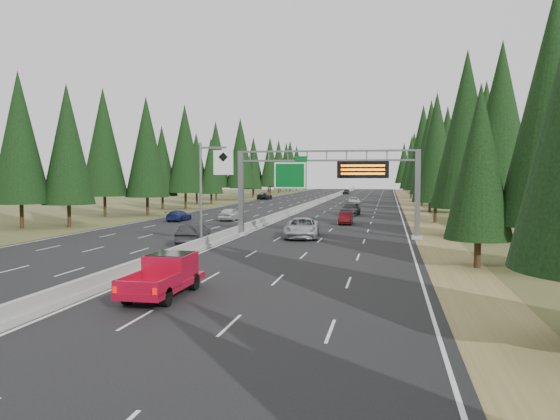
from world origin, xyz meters
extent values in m
cube|color=black|center=(0.00, 80.00, 0.04)|extent=(32.00, 260.00, 0.08)
cube|color=olive|center=(17.80, 80.00, 0.03)|extent=(3.60, 260.00, 0.06)
cube|color=#464D23|center=(-17.80, 80.00, 0.03)|extent=(3.60, 260.00, 0.06)
cube|color=gray|center=(0.00, 80.00, 0.23)|extent=(0.70, 260.00, 0.30)
cube|color=gray|center=(0.00, 80.00, 0.63)|extent=(0.30, 260.00, 0.60)
cube|color=slate|center=(0.35, 35.00, 3.98)|extent=(0.45, 0.45, 7.80)
cube|color=gray|center=(0.35, 35.00, 0.23)|extent=(0.90, 0.90, 0.30)
cube|color=slate|center=(16.20, 35.00, 3.98)|extent=(0.45, 0.45, 7.80)
cube|color=gray|center=(16.20, 35.00, 0.23)|extent=(0.90, 0.90, 0.30)
cube|color=slate|center=(8.28, 35.00, 7.80)|extent=(15.85, 0.35, 0.16)
cube|color=slate|center=(8.28, 35.00, 6.96)|extent=(15.85, 0.35, 0.16)
cube|color=#054C19|center=(5.00, 34.75, 5.63)|extent=(3.00, 0.10, 2.50)
cube|color=silver|center=(5.00, 34.69, 5.63)|extent=(2.85, 0.02, 2.35)
cube|color=#054C19|center=(6.00, 34.75, 7.13)|extent=(1.10, 0.10, 0.45)
cube|color=black|center=(11.50, 34.70, 6.13)|extent=(4.50, 0.40, 1.50)
cube|color=orange|center=(11.50, 34.48, 6.48)|extent=(3.80, 0.02, 0.18)
cube|color=orange|center=(11.50, 34.48, 6.13)|extent=(3.80, 0.02, 0.18)
cube|color=orange|center=(11.50, 34.48, 5.78)|extent=(3.80, 0.02, 0.18)
cylinder|color=slate|center=(0.00, 25.00, 4.08)|extent=(0.20, 0.20, 8.00)
cube|color=gray|center=(0.00, 25.00, 0.18)|extent=(0.50, 0.50, 0.20)
cube|color=slate|center=(1.00, 25.00, 7.68)|extent=(2.00, 0.15, 0.15)
cube|color=silver|center=(1.80, 24.88, 6.58)|extent=(1.50, 0.06, 1.80)
cylinder|color=black|center=(19.04, 20.65, 0.89)|extent=(0.40, 0.40, 1.78)
cone|color=black|center=(19.04, 20.65, 6.47)|extent=(4.01, 4.01, 9.37)
cylinder|color=black|center=(23.04, 20.62, 1.34)|extent=(0.40, 0.40, 2.68)
cone|color=black|center=(23.04, 20.62, 9.73)|extent=(6.04, 6.04, 14.09)
cylinder|color=black|center=(20.50, 37.86, 1.35)|extent=(0.40, 0.40, 2.70)
cone|color=black|center=(20.50, 37.86, 9.79)|extent=(6.07, 6.07, 14.17)
cylinder|color=black|center=(23.22, 36.76, 1.39)|extent=(0.40, 0.40, 2.77)
cone|color=black|center=(23.22, 36.76, 10.05)|extent=(6.24, 6.24, 14.55)
cylinder|color=black|center=(19.20, 53.23, 1.23)|extent=(0.40, 0.40, 2.47)
cone|color=black|center=(19.20, 53.23, 8.94)|extent=(5.55, 5.55, 12.95)
cylinder|color=black|center=(24.95, 54.98, 1.35)|extent=(0.40, 0.40, 2.70)
cone|color=black|center=(24.95, 54.98, 9.80)|extent=(6.08, 6.08, 14.19)
cylinder|color=black|center=(19.98, 72.90, 1.38)|extent=(0.40, 0.40, 2.75)
cone|color=black|center=(19.98, 72.90, 9.97)|extent=(6.19, 6.19, 14.44)
cylinder|color=black|center=(24.41, 70.50, 1.30)|extent=(0.40, 0.40, 2.60)
cone|color=black|center=(24.41, 70.50, 9.43)|extent=(5.85, 5.85, 13.66)
cylinder|color=black|center=(19.74, 88.64, 1.47)|extent=(0.40, 0.40, 2.95)
cone|color=black|center=(19.74, 88.64, 10.69)|extent=(6.63, 6.63, 15.48)
cylinder|color=black|center=(24.07, 89.79, 1.46)|extent=(0.40, 0.40, 2.92)
cone|color=black|center=(24.07, 89.79, 10.58)|extent=(6.57, 6.57, 15.33)
cylinder|color=black|center=(20.21, 106.63, 1.26)|extent=(0.40, 0.40, 2.51)
cone|color=black|center=(20.21, 106.63, 9.11)|extent=(5.66, 5.66, 13.20)
cylinder|color=black|center=(23.13, 103.05, 1.28)|extent=(0.40, 0.40, 2.55)
cone|color=black|center=(23.13, 103.05, 9.25)|extent=(5.74, 5.74, 13.40)
cylinder|color=black|center=(19.02, 120.78, 1.21)|extent=(0.40, 0.40, 2.43)
cone|color=black|center=(19.02, 120.78, 8.80)|extent=(5.46, 5.46, 12.74)
cylinder|color=black|center=(23.34, 122.85, 1.30)|extent=(0.40, 0.40, 2.60)
cone|color=black|center=(23.34, 122.85, 9.44)|extent=(5.86, 5.86, 13.68)
cylinder|color=black|center=(20.36, 139.69, 1.39)|extent=(0.40, 0.40, 2.79)
cone|color=black|center=(20.36, 139.69, 10.10)|extent=(6.27, 6.27, 14.63)
cylinder|color=black|center=(23.95, 137.47, 1.49)|extent=(0.40, 0.40, 2.99)
cone|color=black|center=(23.95, 137.47, 10.82)|extent=(6.72, 6.72, 15.67)
cylinder|color=black|center=(20.80, 156.86, 1.23)|extent=(0.40, 0.40, 2.46)
cone|color=black|center=(20.80, 156.86, 8.92)|extent=(5.54, 5.54, 12.92)
cylinder|color=black|center=(23.72, 155.39, 1.11)|extent=(0.40, 0.40, 2.23)
cone|color=black|center=(23.72, 155.39, 8.08)|extent=(5.01, 5.01, 11.70)
cylinder|color=black|center=(20.89, 169.94, 1.17)|extent=(0.40, 0.40, 2.33)
cone|color=black|center=(20.89, 169.94, 8.45)|extent=(5.25, 5.25, 12.25)
cylinder|color=black|center=(23.84, 169.71, 1.08)|extent=(0.40, 0.40, 2.15)
cone|color=black|center=(23.84, 169.71, 7.80)|extent=(4.84, 4.84, 11.30)
cylinder|color=black|center=(19.06, 188.59, 1.40)|extent=(0.40, 0.40, 2.80)
cone|color=black|center=(19.06, 188.59, 10.13)|extent=(6.29, 6.29, 14.67)
cylinder|color=black|center=(23.80, 188.75, 0.94)|extent=(0.40, 0.40, 1.87)
cone|color=black|center=(23.80, 188.75, 6.79)|extent=(4.22, 4.22, 9.84)
cylinder|color=black|center=(-20.45, 40.01, 1.25)|extent=(0.40, 0.40, 2.49)
cone|color=black|center=(-20.45, 40.01, 9.04)|extent=(5.61, 5.61, 13.09)
cylinder|color=black|center=(-24.42, 37.50, 1.33)|extent=(0.40, 0.40, 2.66)
cone|color=black|center=(-24.42, 37.50, 9.64)|extent=(5.99, 5.99, 13.97)
cylinder|color=black|center=(-19.16, 56.94, 1.32)|extent=(0.40, 0.40, 2.64)
cone|color=black|center=(-19.16, 56.94, 9.58)|extent=(5.95, 5.95, 13.88)
cylinder|color=black|center=(-24.46, 54.88, 1.40)|extent=(0.40, 0.40, 2.81)
cone|color=black|center=(-24.46, 54.88, 10.18)|extent=(6.32, 6.32, 14.75)
cylinder|color=black|center=(-19.45, 72.23, 1.39)|extent=(0.40, 0.40, 2.78)
cone|color=black|center=(-19.45, 72.23, 10.06)|extent=(6.24, 6.24, 14.57)
cylinder|color=black|center=(-23.18, 71.40, 1.11)|extent=(0.40, 0.40, 2.22)
cone|color=black|center=(-23.18, 71.40, 8.06)|extent=(5.00, 5.00, 11.67)
cylinder|color=black|center=(-20.11, 87.68, 1.04)|extent=(0.40, 0.40, 2.07)
cone|color=black|center=(-20.11, 87.68, 7.51)|extent=(4.66, 4.66, 10.88)
cylinder|color=black|center=(-23.22, 87.97, 1.12)|extent=(0.40, 0.40, 2.24)
cone|color=black|center=(-23.22, 87.97, 8.13)|extent=(5.05, 5.05, 11.78)
cylinder|color=black|center=(-19.05, 105.22, 1.49)|extent=(0.40, 0.40, 2.97)
cone|color=black|center=(-19.05, 105.22, 10.78)|extent=(6.69, 6.69, 15.61)
cylinder|color=black|center=(-24.60, 104.54, 1.43)|extent=(0.40, 0.40, 2.85)
cone|color=black|center=(-24.60, 104.54, 10.34)|extent=(6.42, 6.42, 14.97)
cylinder|color=black|center=(-20.31, 121.68, 1.06)|extent=(0.40, 0.40, 2.11)
cone|color=black|center=(-20.31, 121.68, 7.65)|extent=(4.75, 4.75, 11.08)
cylinder|color=black|center=(-23.33, 120.06, 1.17)|extent=(0.40, 0.40, 2.34)
cone|color=black|center=(-23.33, 120.06, 8.47)|extent=(5.26, 5.26, 12.27)
cylinder|color=black|center=(-19.09, 136.63, 1.32)|extent=(0.40, 0.40, 2.64)
cone|color=black|center=(-19.09, 136.63, 9.56)|extent=(5.93, 5.93, 13.84)
cylinder|color=black|center=(-24.17, 137.74, 1.33)|extent=(0.40, 0.40, 2.65)
cone|color=black|center=(-24.17, 137.74, 9.61)|extent=(5.96, 5.96, 13.92)
cylinder|color=black|center=(-20.48, 155.72, 1.35)|extent=(0.40, 0.40, 2.71)
cone|color=black|center=(-20.48, 155.72, 9.82)|extent=(6.10, 6.10, 14.23)
cylinder|color=black|center=(-23.99, 156.33, 0.97)|extent=(0.40, 0.40, 1.94)
cone|color=black|center=(-23.99, 156.33, 7.03)|extent=(4.36, 4.36, 10.17)
cylinder|color=black|center=(-19.93, 173.08, 1.42)|extent=(0.40, 0.40, 2.84)
cone|color=black|center=(-19.93, 173.08, 10.31)|extent=(6.40, 6.40, 14.93)
cylinder|color=black|center=(-23.22, 172.21, 1.21)|extent=(0.40, 0.40, 2.42)
cone|color=black|center=(-23.22, 172.21, 8.78)|extent=(5.45, 5.45, 12.72)
cylinder|color=black|center=(-19.90, 186.60, 1.35)|extent=(0.40, 0.40, 2.69)
cone|color=black|center=(-19.90, 186.60, 9.75)|extent=(6.05, 6.05, 14.13)
cylinder|color=black|center=(-24.03, 187.72, 1.43)|extent=(0.40, 0.40, 2.87)
cone|color=black|center=(-24.03, 187.72, 10.39)|extent=(6.45, 6.45, 15.04)
imported|color=#AAAAAF|center=(6.20, 34.12, 0.97)|extent=(3.56, 6.63, 1.77)
cylinder|color=black|center=(2.77, 7.75, 0.49)|extent=(0.31, 0.82, 0.82)
cylinder|color=black|center=(4.52, 7.75, 0.49)|extent=(0.31, 0.82, 0.82)
cylinder|color=black|center=(2.77, 11.15, 0.49)|extent=(0.31, 0.82, 0.82)
cylinder|color=black|center=(4.52, 11.15, 0.49)|extent=(0.31, 0.82, 0.82)
cube|color=#AD0A25|center=(3.65, 9.50, 0.65)|extent=(2.06, 5.77, 0.31)
cube|color=#AD0A25|center=(3.65, 10.43, 1.37)|extent=(1.96, 2.27, 1.13)
cube|color=black|center=(3.65, 10.43, 1.68)|extent=(1.75, 1.96, 0.57)
cube|color=#AD0A25|center=(2.67, 7.96, 1.01)|extent=(0.10, 2.47, 0.62)
cube|color=#AD0A25|center=(4.63, 7.96, 1.01)|extent=(0.10, 2.47, 0.62)
cube|color=#AD0A25|center=(3.65, 6.72, 1.01)|extent=(2.06, 0.10, 0.62)
imported|color=#124F34|center=(5.41, 40.00, 0.74)|extent=(1.73, 3.92, 1.31)
imported|color=#4E0B0E|center=(8.98, 48.49, 0.77)|extent=(1.54, 4.22, 1.38)
imported|color=black|center=(8.57, 62.72, 0.91)|extent=(2.69, 5.83, 1.65)
imported|color=silver|center=(7.24, 91.69, 0.72)|extent=(2.61, 4.83, 1.29)
imported|color=black|center=(1.50, 148.94, 0.84)|extent=(2.02, 4.54, 1.52)
imported|color=black|center=(-1.56, 27.59, 0.89)|extent=(2.21, 5.09, 1.63)
imported|color=navy|center=(-11.33, 48.87, 0.73)|extent=(2.03, 4.57, 1.30)
imported|color=#BEBEBE|center=(-5.32, 50.90, 0.87)|extent=(2.23, 4.76, 1.58)
imported|color=black|center=(-14.50, 109.67, 0.87)|extent=(2.62, 5.69, 1.58)
camera|label=1|loc=(13.73, -13.67, 5.64)|focal=35.00mm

